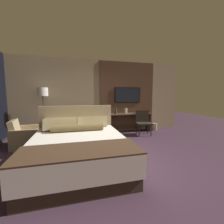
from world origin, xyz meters
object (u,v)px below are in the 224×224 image
Objects in this scene: tv at (128,95)px; book at (136,113)px; vase_short at (126,111)px; floor_lamp at (43,96)px; vase_tall at (116,110)px; waste_bin at (154,127)px; armchair_by_window at (27,137)px; desk at (129,119)px; desk_chair at (143,120)px; bed at (79,148)px.

tv is 4.14× the size of book.
tv reaches higher than vase_short.
tv is 0.64× the size of floor_lamp.
waste_bin is (1.68, 0.03, -0.76)m from vase_tall.
vase_short is 0.40m from book.
tv is at bearing 167.73° from waste_bin.
tv reaches higher than armchair_by_window.
desk_chair is at bearing -56.72° from desk.
tv is 3.85× the size of waste_bin.
vase_tall is at bearing -171.50° from desk.
tv reaches higher than book.
bed is 3.19m from desk.
vase_tall is 1.17× the size of waste_bin.
waste_bin is (4.56, 0.84, -0.12)m from armchair_by_window.
vase_tall reaches higher than waste_bin.
desk_chair is (0.35, -0.54, 0.02)m from desk.
armchair_by_window is at bearing -169.61° from waste_bin.
desk_chair reaches higher than desk.
tv reaches higher than desk_chair.
vase_tall reaches higher than armchair_by_window.
desk is 2.01× the size of desk_chair.
desk is at bearing -90.00° from tv.
bed is at bearing -144.04° from armchair_by_window.
book is at bearing -178.59° from waste_bin.
armchair_by_window is at bearing -167.58° from book.
armchair_by_window is 4.37× the size of vase_short.
vase_tall is at bearing -178.91° from waste_bin.
armchair_by_window is 4.63m from waste_bin.
waste_bin is (0.86, 0.02, -0.61)m from book.
desk_chair is 0.97m from waste_bin.
bed is 3.13m from vase_short.
armchair_by_window reaches higher than waste_bin.
waste_bin is (1.11, -0.24, -1.31)m from tv.
armchair_by_window is 3.21× the size of waste_bin.
desk is 0.36m from book.
desk_chair is 0.53m from book.
desk is 1.63× the size of tv.
vase_short is (-0.13, -0.01, 0.34)m from desk.
bed reaches higher than vase_tall.
floor_lamp is 3.43m from book.
bed is 6.90× the size of vase_tall.
tv is 5.24× the size of vase_short.
floor_lamp is 2.59m from vase_tall.
desk is at bearing 49.83° from bed.
desk is at bearing 163.64° from book.
vase_tall is 0.45m from vase_short.
desk is 0.97m from tv.
bed is 2.83m from vase_tall.
book is (3.36, 0.01, -0.68)m from floor_lamp.
armchair_by_window is (-1.39, 1.54, -0.09)m from bed.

